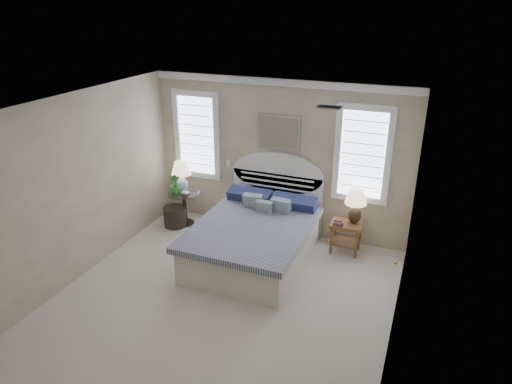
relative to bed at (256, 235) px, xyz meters
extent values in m
cube|color=beige|center=(0.00, -1.46, -0.39)|extent=(4.50, 5.00, 0.01)
cube|color=silver|center=(0.00, -1.46, 2.31)|extent=(4.50, 5.00, 0.01)
cube|color=tan|center=(0.00, 1.04, 0.96)|extent=(4.50, 0.02, 2.70)
cube|color=tan|center=(-2.25, -1.46, 0.96)|extent=(0.02, 5.00, 2.70)
cube|color=tan|center=(2.25, -1.46, 0.96)|extent=(0.02, 5.00, 2.70)
cube|color=white|center=(0.00, 1.00, 2.25)|extent=(4.50, 0.08, 0.12)
cube|color=#B2B2B2|center=(1.20, -0.66, 2.29)|extent=(0.30, 0.20, 0.02)
cube|color=white|center=(-0.95, 1.03, 0.76)|extent=(0.08, 0.01, 0.12)
cube|color=silver|center=(-1.55, 1.02, 1.21)|extent=(0.90, 0.06, 1.60)
cube|color=silver|center=(1.40, 1.02, 1.21)|extent=(0.90, 0.06, 1.60)
cube|color=silver|center=(0.00, 1.00, 1.43)|extent=(0.74, 0.04, 0.58)
cube|color=silver|center=(2.23, -0.26, 0.81)|extent=(0.02, 1.80, 2.40)
cube|color=silver|center=(0.00, -0.13, -0.11)|extent=(1.60, 2.10, 0.55)
cube|color=navy|center=(0.00, -0.18, 0.20)|extent=(1.72, 2.15, 0.10)
cube|color=white|center=(0.00, 0.98, 0.16)|extent=(1.62, 0.08, 1.10)
cube|color=#1F224E|center=(-0.40, 0.70, 0.34)|extent=(0.75, 0.31, 0.23)
cube|color=#1F224E|center=(0.40, 0.70, 0.34)|extent=(0.75, 0.31, 0.23)
cube|color=#355679|center=(-0.25, 0.47, 0.32)|extent=(0.33, 0.20, 0.34)
cube|color=#355679|center=(0.25, 0.47, 0.32)|extent=(0.33, 0.20, 0.34)
cube|color=#355679|center=(0.00, 0.37, 0.30)|extent=(0.28, 0.14, 0.29)
cylinder|color=black|center=(-1.65, 0.59, -0.37)|extent=(0.32, 0.32, 0.03)
cylinder|color=black|center=(-1.65, 0.59, -0.09)|extent=(0.08, 0.08, 0.60)
cylinder|color=silver|center=(-1.65, 0.59, 0.23)|extent=(0.56, 0.56, 0.02)
cube|color=brown|center=(1.30, 0.69, 0.11)|extent=(0.50, 0.40, 0.06)
cube|color=brown|center=(1.30, 0.69, -0.21)|extent=(0.44, 0.34, 0.03)
cube|color=brown|center=(1.10, 0.54, -0.15)|extent=(0.04, 0.04, 0.47)
cube|color=brown|center=(1.10, 0.84, -0.15)|extent=(0.04, 0.04, 0.47)
cube|color=brown|center=(1.50, 0.54, -0.15)|extent=(0.04, 0.04, 0.47)
cube|color=brown|center=(1.50, 0.84, -0.15)|extent=(0.04, 0.04, 0.47)
cylinder|color=black|center=(-1.79, 0.45, -0.20)|extent=(0.54, 0.54, 0.37)
cylinder|color=silver|center=(-1.70, 0.63, 0.26)|extent=(0.13, 0.13, 0.03)
ellipsoid|color=silver|center=(-1.70, 0.63, 0.37)|extent=(0.24, 0.24, 0.27)
cylinder|color=gold|center=(-1.70, 0.63, 0.54)|extent=(0.03, 0.03, 0.10)
cylinder|color=black|center=(1.40, 0.76, 0.16)|extent=(0.14, 0.14, 0.03)
ellipsoid|color=black|center=(1.40, 0.76, 0.27)|extent=(0.25, 0.25, 0.27)
cylinder|color=gold|center=(1.40, 0.76, 0.44)|extent=(0.03, 0.03, 0.10)
imported|color=#337F37|center=(-1.74, 0.47, 0.45)|extent=(0.28, 0.28, 0.41)
cube|color=maroon|center=(-1.56, 0.49, 0.26)|extent=(0.16, 0.12, 0.02)
cube|color=navy|center=(-1.56, 0.49, 0.28)|extent=(0.15, 0.11, 0.02)
cube|color=beige|center=(-1.56, 0.49, 0.30)|extent=(0.14, 0.11, 0.02)
cube|color=maroon|center=(1.18, 0.58, 0.16)|extent=(0.16, 0.12, 0.02)
cube|color=navy|center=(1.18, 0.58, 0.18)|extent=(0.15, 0.11, 0.02)
cube|color=beige|center=(1.18, 0.58, 0.20)|extent=(0.15, 0.11, 0.02)
cube|color=maroon|center=(1.18, 0.58, 0.22)|extent=(0.14, 0.10, 0.02)
camera|label=1|loc=(2.39, -5.95, 3.48)|focal=32.00mm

